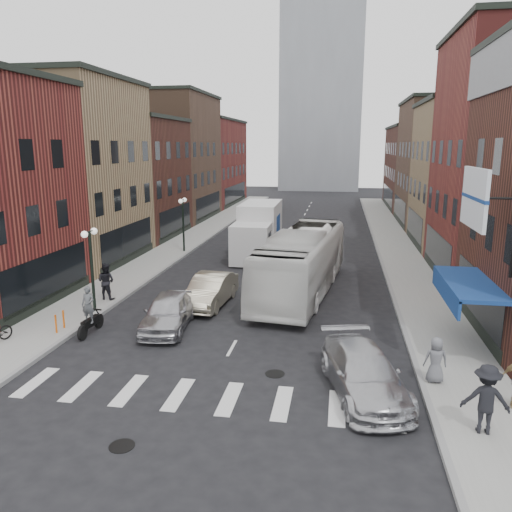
% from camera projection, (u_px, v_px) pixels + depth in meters
% --- Properties ---
extents(ground, '(160.00, 160.00, 0.00)m').
position_uv_depth(ground, '(226.00, 358.00, 18.96)').
color(ground, black).
rests_on(ground, ground).
extents(sidewalk_left, '(3.00, 74.00, 0.15)m').
position_uv_depth(sidewalk_left, '(186.00, 242.00, 41.51)').
color(sidewalk_left, gray).
rests_on(sidewalk_left, ground).
extents(sidewalk_right, '(3.00, 74.00, 0.15)m').
position_uv_depth(sidewalk_right, '(397.00, 249.00, 38.72)').
color(sidewalk_right, gray).
rests_on(sidewalk_right, ground).
extents(curb_left, '(0.20, 74.00, 0.16)m').
position_uv_depth(curb_left, '(204.00, 243.00, 41.28)').
color(curb_left, gray).
rests_on(curb_left, ground).
extents(curb_right, '(0.20, 74.00, 0.16)m').
position_uv_depth(curb_right, '(377.00, 249.00, 38.98)').
color(curb_right, gray).
rests_on(curb_right, ground).
extents(crosswalk_stripes, '(12.00, 2.20, 0.01)m').
position_uv_depth(crosswalk_stripes, '(205.00, 397.00, 16.07)').
color(crosswalk_stripes, silver).
rests_on(crosswalk_stripes, ground).
extents(bldg_left_mid_a, '(10.30, 10.20, 12.30)m').
position_uv_depth(bldg_left_mid_a, '(55.00, 172.00, 33.55)').
color(bldg_left_mid_a, '#9B7B55').
rests_on(bldg_left_mid_a, ground).
extents(bldg_left_mid_b, '(10.30, 10.20, 10.30)m').
position_uv_depth(bldg_left_mid_b, '(120.00, 178.00, 43.39)').
color(bldg_left_mid_b, '#462019').
rests_on(bldg_left_mid_b, ground).
extents(bldg_left_far_a, '(10.30, 12.20, 13.30)m').
position_uv_depth(bldg_left_far_a, '(163.00, 157.00, 53.65)').
color(bldg_left_far_a, brown).
rests_on(bldg_left_far_a, ground).
extents(bldg_left_far_b, '(10.30, 16.20, 11.30)m').
position_uv_depth(bldg_left_far_b, '(199.00, 162.00, 67.34)').
color(bldg_left_far_b, maroon).
rests_on(bldg_left_far_b, ground).
extents(bldg_right_mid_b, '(10.30, 10.20, 11.30)m').
position_uv_depth(bldg_right_mid_b, '(485.00, 175.00, 38.37)').
color(bldg_right_mid_b, '#9B7B55').
rests_on(bldg_right_mid_b, ground).
extents(bldg_right_far_a, '(10.30, 12.20, 12.30)m').
position_uv_depth(bldg_right_far_a, '(455.00, 164.00, 48.84)').
color(bldg_right_far_a, brown).
rests_on(bldg_right_far_a, ground).
extents(bldg_right_far_b, '(10.30, 16.20, 10.30)m').
position_uv_depth(bldg_right_far_b, '(430.00, 168.00, 62.53)').
color(bldg_right_far_b, '#462019').
rests_on(bldg_right_far_b, ground).
extents(awning_blue, '(1.80, 5.00, 0.78)m').
position_uv_depth(awning_blue, '(464.00, 285.00, 19.33)').
color(awning_blue, navy).
rests_on(awning_blue, ground).
extents(billboard_sign, '(1.52, 3.00, 3.70)m').
position_uv_depth(billboard_sign, '(477.00, 200.00, 16.70)').
color(billboard_sign, black).
rests_on(billboard_sign, ground).
extents(distant_tower, '(14.00, 14.00, 50.00)m').
position_uv_depth(distant_tower, '(323.00, 47.00, 88.58)').
color(distant_tower, '#9399A0').
rests_on(distant_tower, ground).
extents(streetlamp_near, '(0.32, 1.22, 4.11)m').
position_uv_depth(streetlamp_near, '(91.00, 254.00, 23.39)').
color(streetlamp_near, black).
rests_on(streetlamp_near, ground).
extents(streetlamp_far, '(0.32, 1.22, 4.11)m').
position_uv_depth(streetlamp_far, '(183.00, 214.00, 36.86)').
color(streetlamp_far, black).
rests_on(streetlamp_far, ground).
extents(bike_rack, '(0.08, 0.68, 0.80)m').
position_uv_depth(bike_rack, '(60.00, 321.00, 21.34)').
color(bike_rack, '#D8590C').
rests_on(bike_rack, sidewalk_left).
extents(box_truck, '(2.73, 8.67, 3.76)m').
position_uv_depth(box_truck, '(258.00, 230.00, 36.29)').
color(box_truck, silver).
rests_on(box_truck, ground).
extents(motorcycle_rider, '(0.60, 2.08, 2.12)m').
position_uv_depth(motorcycle_rider, '(89.00, 312.00, 21.18)').
color(motorcycle_rider, black).
rests_on(motorcycle_rider, ground).
extents(transit_bus, '(4.43, 12.68, 3.46)m').
position_uv_depth(transit_bus, '(302.00, 262.00, 27.09)').
color(transit_bus, silver).
rests_on(transit_bus, ground).
extents(sedan_left_near, '(2.27, 4.73, 1.56)m').
position_uv_depth(sedan_left_near, '(168.00, 312.00, 21.89)').
color(sedan_left_near, silver).
rests_on(sedan_left_near, ground).
extents(sedan_left_far, '(2.00, 4.85, 1.56)m').
position_uv_depth(sedan_left_far, '(210.00, 290.00, 25.13)').
color(sedan_left_far, beige).
rests_on(sedan_left_far, ground).
extents(curb_car, '(3.31, 5.50, 1.49)m').
position_uv_depth(curb_car, '(364.00, 373.00, 16.11)').
color(curb_car, '#BCBCC1').
rests_on(curb_car, ground).
extents(ped_left_solo, '(0.98, 0.64, 1.89)m').
position_uv_depth(ped_left_solo, '(106.00, 281.00, 25.60)').
color(ped_left_solo, black).
rests_on(ped_left_solo, sidewalk_left).
extents(ped_right_a, '(1.34, 0.77, 1.98)m').
position_uv_depth(ped_right_a, '(486.00, 399.00, 13.64)').
color(ped_right_a, black).
rests_on(ped_right_a, sidewalk_right).
extents(ped_right_c, '(0.80, 0.54, 1.57)m').
position_uv_depth(ped_right_c, '(436.00, 360.00, 16.62)').
color(ped_right_c, slate).
rests_on(ped_right_c, sidewalk_right).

